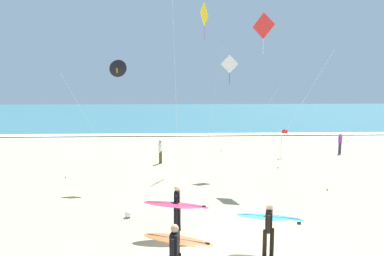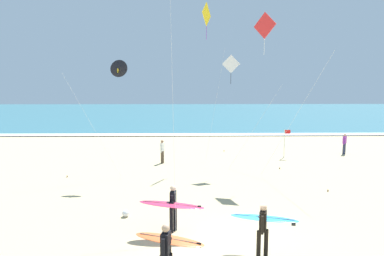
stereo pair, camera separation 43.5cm
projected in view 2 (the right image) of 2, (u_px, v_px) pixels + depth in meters
ground_plane at (226, 253)px, 10.41m from camera, size 160.00×160.00×0.00m
ocean_water at (193, 113)px, 64.80m from camera, size 160.00×60.00×0.08m
shoreline_foam at (198, 134)px, 35.33m from camera, size 160.00×1.79×0.01m
surfer_lead at (168, 246)px, 8.70m from camera, size 1.97×1.09×1.71m
surfer_trailing at (172, 205)px, 11.68m from camera, size 2.32×1.01×1.71m
surfer_third at (263, 223)px, 10.16m from camera, size 2.16×1.16×1.71m
kite_diamond_scarlet_high at (266, 30)px, 18.13m from camera, size 3.25×3.38×9.21m
kite_diamond_ivory_low at (233, 68)px, 20.12m from camera, size 3.76×0.06×7.08m
kite_delta_charcoal_distant at (118, 69)px, 17.97m from camera, size 3.71×0.62×6.64m
kite_diamond_golden_close at (207, 18)px, 21.76m from camera, size 2.05×4.43×10.61m
bystander_white_top at (162, 151)px, 22.46m from camera, size 0.29×0.47×1.59m
bystander_purple_top at (344, 144)px, 25.45m from camera, size 0.40×0.35×1.59m
lifeguard_flag at (285, 140)px, 24.20m from camera, size 0.45×0.05×2.10m
beach_ball at (126, 213)px, 13.30m from camera, size 0.28×0.28×0.28m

